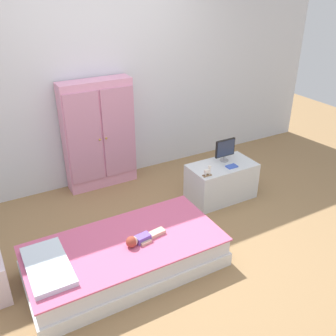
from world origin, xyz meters
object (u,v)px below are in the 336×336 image
bed (126,256)px  book_blue (232,166)px  tv_monitor (225,149)px  rocking_horse_toy (208,171)px  wardrobe (99,135)px  tv_stand (221,181)px  doll (139,239)px

bed → book_blue: book_blue is taller
tv_monitor → rocking_horse_toy: bearing=-151.4°
wardrobe → tv_stand: wardrobe is taller
tv_stand → tv_monitor: tv_monitor is taller
doll → tv_stand: bearing=25.3°
tv_monitor → book_blue: 0.22m
doll → wardrobe: (0.26, 1.63, 0.33)m
tv_monitor → bed: bearing=-157.1°
tv_stand → rocking_horse_toy: rocking_horse_toy is taller
doll → tv_monitor: (1.44, 0.71, 0.25)m
tv_monitor → rocking_horse_toy: 0.44m
bed → tv_stand: size_ratio=2.23×
rocking_horse_toy → wardrobe: bearing=125.5°
rocking_horse_toy → tv_stand: bearing=24.2°
book_blue → tv_monitor: bearing=82.3°
wardrobe → book_blue: size_ratio=10.68×
bed → tv_monitor: tv_monitor is taller
tv_monitor → book_blue: size_ratio=2.15×
book_blue → tv_stand: bearing=121.0°
tv_stand → book_blue: bearing=-59.0°
doll → book_blue: bearing=21.1°
doll → tv_monitor: size_ratio=1.47×
doll → tv_stand: 1.51m
bed → doll: doll is taller
doll → tv_monitor: tv_monitor is taller
bed → book_blue: bearing=17.6°
bed → doll: size_ratio=4.36×
doll → rocking_horse_toy: size_ratio=3.21×
wardrobe → book_blue: wardrobe is taller
wardrobe → tv_monitor: bearing=-38.0°
bed → wardrobe: bearing=76.9°
wardrobe → tv_monitor: size_ratio=4.96×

